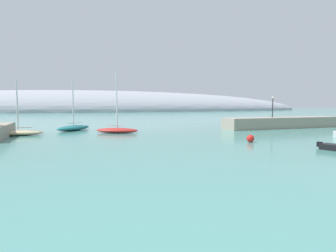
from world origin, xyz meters
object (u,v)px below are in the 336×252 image
(sailboat_teal_near_shore, at_px, (74,127))
(harbor_lamp_post, at_px, (273,104))
(sailboat_sand_outer_mooring, at_px, (18,132))
(mooring_buoy_red, at_px, (250,138))
(sailboat_red_mid_mooring, at_px, (117,130))

(sailboat_teal_near_shore, distance_m, harbor_lamp_post, 35.27)
(sailboat_sand_outer_mooring, xyz_separation_m, mooring_buoy_red, (25.89, -16.80, -0.02))
(sailboat_sand_outer_mooring, height_order, harbor_lamp_post, sailboat_sand_outer_mooring)
(sailboat_sand_outer_mooring, bearing_deg, mooring_buoy_red, 154.54)
(sailboat_teal_near_shore, xyz_separation_m, sailboat_red_mid_mooring, (6.05, -6.60, -0.01))
(mooring_buoy_red, bearing_deg, harbor_lamp_post, 44.28)
(sailboat_teal_near_shore, relative_size, sailboat_sand_outer_mooring, 1.12)
(sailboat_teal_near_shore, bearing_deg, mooring_buoy_red, 82.32)
(sailboat_red_mid_mooring, xyz_separation_m, harbor_lamp_post, (28.33, -0.30, 3.82))
(sailboat_red_mid_mooring, relative_size, harbor_lamp_post, 2.44)
(sailboat_sand_outer_mooring, relative_size, harbor_lamp_post, 2.01)
(sailboat_teal_near_shore, height_order, mooring_buoy_red, sailboat_teal_near_shore)
(sailboat_red_mid_mooring, distance_m, harbor_lamp_post, 28.59)
(sailboat_teal_near_shore, xyz_separation_m, harbor_lamp_post, (34.37, -6.90, 3.81))
(sailboat_red_mid_mooring, distance_m, sailboat_sand_outer_mooring, 13.50)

